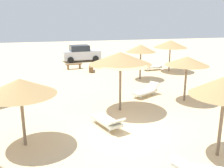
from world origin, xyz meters
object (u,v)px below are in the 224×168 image
at_px(parasol_2, 187,61).
at_px(lounger_5, 151,67).
at_px(parasol_4, 20,87).
at_px(bench_0, 91,67).
at_px(lounger_2, 146,91).
at_px(parasol_5, 170,44).
at_px(bench_1, 119,65).
at_px(parked_car, 81,53).
at_px(parasol_3, 120,58).
at_px(parasol_8, 141,48).
at_px(bench_2, 74,65).
at_px(lounger_3, 108,121).

bearing_deg(parasol_2, lounger_5, 80.53).
bearing_deg(parasol_4, bench_0, 69.70).
bearing_deg(lounger_2, parasol_5, 53.53).
bearing_deg(bench_1, lounger_2, -93.98).
distance_m(bench_1, parked_car, 5.80).
bearing_deg(lounger_2, parasol_3, -138.74).
relative_size(parasol_8, bench_2, 1.74).
distance_m(parasol_4, bench_2, 14.47).
bearing_deg(parasol_5, lounger_3, -128.04).
bearing_deg(lounger_5, parasol_3, -121.20).
height_order(parasol_4, bench_1, parasol_4).
xyz_separation_m(parasol_4, lounger_5, (9.96, 11.69, -1.97)).
relative_size(parasol_4, parasol_8, 0.98).
distance_m(parasol_5, bench_1, 5.00).
bearing_deg(parasol_3, bench_1, 74.84).
distance_m(parasol_5, parked_car, 10.06).
height_order(bench_0, parked_car, parked_car).
bearing_deg(parasol_5, parasol_2, -110.11).
bearing_deg(parasol_8, parked_car, 109.98).
height_order(parasol_2, lounger_2, parasol_2).
xyz_separation_m(parasol_4, parasol_8, (7.84, 8.77, 0.09)).
height_order(lounger_2, bench_1, lounger_2).
height_order(lounger_3, bench_1, lounger_3).
relative_size(parasol_5, lounger_5, 1.54).
bearing_deg(lounger_5, bench_1, 153.42).
height_order(parasol_8, lounger_3, parasol_8).
relative_size(parasol_8, lounger_2, 1.37).
xyz_separation_m(lounger_5, bench_2, (-6.69, 2.27, 0.02)).
xyz_separation_m(parasol_3, lounger_2, (2.21, 1.94, -2.40)).
height_order(parasol_3, lounger_2, parasol_3).
bearing_deg(parked_car, lounger_5, -49.19).
xyz_separation_m(parasol_3, lounger_3, (-1.12, -1.97, -2.41)).
relative_size(parasol_2, parasol_3, 0.82).
distance_m(parasol_4, lounger_2, 8.42).
bearing_deg(lounger_3, parasol_3, 60.45).
xyz_separation_m(parasol_3, bench_1, (2.79, 10.31, -2.38)).
height_order(lounger_2, lounger_3, lounger_2).
xyz_separation_m(parasol_4, bench_1, (7.31, 13.02, -1.95)).
height_order(lounger_2, parked_car, parked_car).
height_order(parasol_4, parked_car, parasol_4).
height_order(lounger_2, bench_2, lounger_2).
relative_size(lounger_3, bench_0, 1.29).
xyz_separation_m(parasol_8, bench_0, (-3.21, 3.76, -2.04)).
height_order(parasol_5, parasol_8, parasol_5).
bearing_deg(parasol_2, parasol_8, 97.42).
distance_m(parasol_2, parasol_4, 9.17).
height_order(parasol_3, lounger_5, parasol_3).
bearing_deg(parasol_8, parasol_3, -118.76).
bearing_deg(lounger_3, parasol_2, 26.30).
relative_size(lounger_2, bench_0, 1.26).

